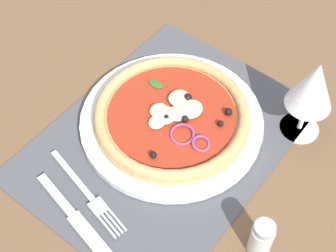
% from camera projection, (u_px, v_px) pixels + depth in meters
% --- Properties ---
extents(ground_plane, '(1.90, 1.40, 0.02)m').
position_uv_depth(ground_plane, '(165.00, 144.00, 0.81)').
color(ground_plane, brown).
extents(placemat, '(0.44, 0.33, 0.00)m').
position_uv_depth(placemat, '(165.00, 139.00, 0.80)').
color(placemat, '#4C4C51').
rests_on(placemat, ground_plane).
extents(plate, '(0.30, 0.30, 0.01)m').
position_uv_depth(plate, '(172.00, 121.00, 0.81)').
color(plate, white).
rests_on(plate, placemat).
extents(pizza, '(0.25, 0.25, 0.03)m').
position_uv_depth(pizza, '(172.00, 115.00, 0.80)').
color(pizza, tan).
rests_on(pizza, plate).
extents(fork, '(0.05, 0.18, 0.00)m').
position_uv_depth(fork, '(89.00, 196.00, 0.74)').
color(fork, silver).
rests_on(fork, placemat).
extents(knife, '(0.06, 0.20, 0.01)m').
position_uv_depth(knife, '(80.00, 224.00, 0.71)').
color(knife, silver).
rests_on(knife, placemat).
extents(wine_glass, '(0.07, 0.07, 0.15)m').
position_uv_depth(wine_glass, '(313.00, 87.00, 0.74)').
color(wine_glass, silver).
rests_on(wine_glass, ground_plane).
extents(pepper_shaker, '(0.03, 0.03, 0.07)m').
position_uv_depth(pepper_shaker, '(261.00, 238.00, 0.67)').
color(pepper_shaker, silver).
rests_on(pepper_shaker, ground_plane).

